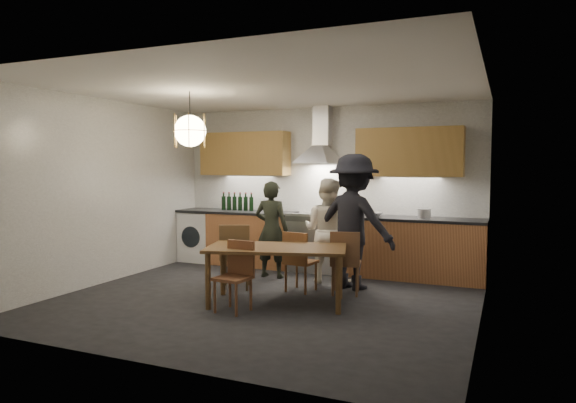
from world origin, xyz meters
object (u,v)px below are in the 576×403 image
at_px(dining_table, 277,253).
at_px(wine_bottles, 237,201).
at_px(chair_back_left, 235,252).
at_px(chair_front, 237,271).
at_px(stock_pot, 424,214).
at_px(person_left, 272,229).
at_px(person_right, 354,222).
at_px(mixing_bowl, 373,214).
at_px(person_mid, 327,231).

bearing_deg(dining_table, wine_bottles, 112.71).
height_order(chair_back_left, chair_front, chair_back_left).
distance_m(dining_table, stock_pot, 2.50).
bearing_deg(person_left, stock_pot, -162.17).
bearing_deg(chair_back_left, person_right, -178.14).
bearing_deg(dining_table, stock_pot, 39.06).
height_order(mixing_bowl, wine_bottles, wine_bottles).
distance_m(dining_table, person_mid, 1.35).
bearing_deg(person_left, mixing_bowl, -154.76).
xyz_separation_m(chair_front, person_mid, (0.49, 1.75, 0.28)).
distance_m(person_mid, person_right, 0.52).
xyz_separation_m(person_mid, person_right, (0.44, -0.20, 0.17)).
bearing_deg(stock_pot, dining_table, -124.99).
bearing_deg(person_left, chair_front, 101.36).
height_order(dining_table, person_right, person_right).
xyz_separation_m(dining_table, chair_front, (-0.31, -0.42, -0.16)).
relative_size(dining_table, wine_bottles, 2.96).
bearing_deg(person_mid, dining_table, 88.82).
distance_m(dining_table, chair_back_left, 0.93).
distance_m(person_right, wine_bottles, 2.55).
bearing_deg(stock_pot, wine_bottles, 177.97).
xyz_separation_m(chair_back_left, mixing_bowl, (1.49, 1.54, 0.43)).
bearing_deg(stock_pot, person_mid, -150.61).
height_order(person_right, stock_pot, person_right).
xyz_separation_m(chair_front, wine_bottles, (-1.40, 2.56, 0.59)).
bearing_deg(mixing_bowl, person_left, -154.03).
bearing_deg(wine_bottles, mixing_bowl, -3.71).
distance_m(chair_front, person_right, 1.87).
distance_m(dining_table, mixing_bowl, 2.12).
height_order(stock_pot, wine_bottles, wine_bottles).
distance_m(dining_table, person_right, 1.33).
bearing_deg(chair_back_left, chair_front, 96.24).
relative_size(dining_table, person_mid, 1.22).
height_order(chair_back_left, wine_bottles, wine_bottles).
relative_size(person_right, wine_bottles, 2.98).
bearing_deg(dining_table, person_left, 101.45).
relative_size(chair_front, person_mid, 0.54).
bearing_deg(chair_front, chair_back_left, 125.81).
height_order(person_left, mixing_bowl, person_left).
height_order(dining_table, chair_front, chair_front).
relative_size(person_right, mixing_bowl, 6.13).
distance_m(chair_back_left, person_right, 1.64).
xyz_separation_m(dining_table, stock_pot, (1.42, 2.03, 0.35)).
bearing_deg(chair_back_left, dining_table, 127.69).
relative_size(chair_back_left, wine_bottles, 1.45).
relative_size(person_left, person_mid, 0.97).
distance_m(person_left, person_right, 1.34).
height_order(person_left, person_right, person_right).
xyz_separation_m(dining_table, mixing_bowl, (0.68, 1.98, 0.32)).
bearing_deg(person_left, dining_table, 116.67).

